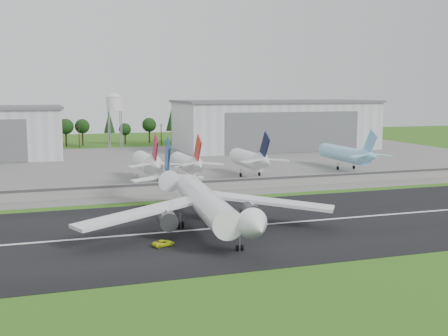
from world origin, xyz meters
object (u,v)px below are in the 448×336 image
object	(u,v)px
parked_jet_navy	(252,160)
parked_jet_skyblue	(348,154)
parked_jet_red_b	(188,163)
parked_jet_red_a	(148,163)
ground_vehicle	(163,243)
main_airliner	(205,208)

from	to	relation	value
parked_jet_navy	parked_jet_skyblue	bearing A→B (deg)	6.92
parked_jet_red_b	parked_jet_navy	distance (m)	22.68
parked_jet_red_a	ground_vehicle	bearing A→B (deg)	-98.56
parked_jet_skyblue	main_airliner	bearing A→B (deg)	-137.12
parked_jet_skyblue	ground_vehicle	bearing A→B (deg)	-137.34
parked_jet_red_a	parked_jet_navy	distance (m)	36.22
main_airliner	parked_jet_navy	world-z (taller)	main_airliner
main_airliner	ground_vehicle	world-z (taller)	main_airliner
parked_jet_red_a	main_airliner	bearing A→B (deg)	-90.16
parked_jet_red_a	parked_jet_navy	xyz separation A→B (m)	(36.22, -0.01, -0.10)
parked_jet_red_b	parked_jet_navy	bearing A→B (deg)	0.13
main_airliner	parked_jet_red_b	world-z (taller)	main_airliner
main_airliner	parked_jet_red_b	bearing A→B (deg)	-96.43
parked_jet_red_a	parked_jet_navy	size ratio (longest dim) A/B	1.00
parked_jet_red_b	main_airliner	bearing A→B (deg)	-101.59
ground_vehicle	parked_jet_navy	size ratio (longest dim) A/B	0.14
parked_jet_navy	parked_jet_red_a	bearing A→B (deg)	179.98
ground_vehicle	parked_jet_navy	world-z (taller)	parked_jet_navy
main_airliner	parked_jet_skyblue	world-z (taller)	main_airliner
ground_vehicle	parked_jet_skyblue	bearing A→B (deg)	-66.42
parked_jet_skyblue	parked_jet_navy	bearing A→B (deg)	-173.08
parked_jet_red_b	parked_jet_navy	world-z (taller)	parked_jet_navy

